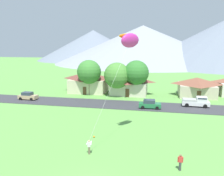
% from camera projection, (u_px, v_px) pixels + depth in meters
% --- Properties ---
extents(road_strip, '(160.00, 7.18, 0.08)m').
position_uv_depth(road_strip, '(130.00, 105.00, 46.59)').
color(road_strip, '#38383D').
rests_on(road_strip, ground).
extents(mountain_west_ridge, '(92.21, 92.21, 24.75)m').
position_uv_depth(mountain_west_ridge, '(93.00, 45.00, 192.52)').
color(mountain_west_ridge, slate).
rests_on(mountain_west_ridge, ground).
extents(mountain_east_ridge, '(121.62, 121.62, 25.85)m').
position_uv_depth(mountain_east_ridge, '(143.00, 44.00, 160.05)').
color(mountain_east_ridge, '#8E939E').
rests_on(mountain_east_ridge, ground).
extents(house_leftmost, '(10.00, 7.59, 5.37)m').
position_uv_depth(house_leftmost, '(89.00, 82.00, 59.55)').
color(house_leftmost, beige).
rests_on(house_leftmost, ground).
extents(house_left_center, '(9.38, 7.51, 4.92)m').
position_uv_depth(house_left_center, '(129.00, 84.00, 56.90)').
color(house_left_center, beige).
rests_on(house_left_center, ground).
extents(house_right_center, '(8.87, 8.54, 4.50)m').
position_uv_depth(house_right_center, '(197.00, 86.00, 54.90)').
color(house_right_center, beige).
rests_on(house_right_center, ground).
extents(tree_left_of_center, '(5.84, 5.84, 8.67)m').
position_uv_depth(tree_left_of_center, '(136.00, 73.00, 53.45)').
color(tree_left_of_center, brown).
rests_on(tree_left_of_center, ground).
extents(tree_center, '(5.87, 5.87, 8.63)m').
position_uv_depth(tree_center, '(89.00, 72.00, 55.60)').
color(tree_center, brown).
rests_on(tree_center, ground).
extents(tree_right_of_center, '(6.17, 6.17, 8.15)m').
position_uv_depth(tree_right_of_center, '(117.00, 75.00, 53.91)').
color(tree_right_of_center, '#4C3823').
rests_on(tree_right_of_center, ground).
extents(parked_car_green_west_end, '(4.26, 2.20, 1.68)m').
position_uv_depth(parked_car_green_west_end, '(150.00, 104.00, 44.11)').
color(parked_car_green_west_end, '#237042').
rests_on(parked_car_green_west_end, road_strip).
extents(parked_car_tan_mid_west, '(4.24, 2.15, 1.68)m').
position_uv_depth(parked_car_tan_mid_west, '(28.00, 96.00, 51.26)').
color(parked_car_tan_mid_west, tan).
rests_on(parked_car_tan_mid_west, road_strip).
extents(pickup_truck_white_west_side, '(5.27, 2.47, 1.99)m').
position_uv_depth(pickup_truck_white_west_side, '(196.00, 102.00, 45.36)').
color(pickup_truck_white_west_side, white).
rests_on(pickup_truck_white_west_side, road_strip).
extents(kite_flyer_with_kite, '(5.43, 7.43, 13.60)m').
position_uv_depth(kite_flyer_with_kite, '(129.00, 42.00, 28.01)').
color(kite_flyer_with_kite, '#70604C').
rests_on(kite_flyer_with_kite, ground).
extents(watcher_person, '(0.56, 0.24, 1.68)m').
position_uv_depth(watcher_person, '(180.00, 162.00, 22.17)').
color(watcher_person, '#3D3D42').
rests_on(watcher_person, ground).
extents(soccer_ball, '(0.24, 0.24, 0.24)m').
position_uv_depth(soccer_ball, '(94.00, 137.00, 30.28)').
color(soccer_ball, orange).
rests_on(soccer_ball, ground).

